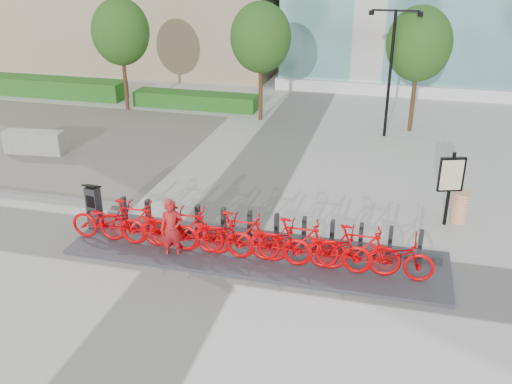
% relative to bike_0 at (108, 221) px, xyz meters
% --- Properties ---
extents(ground, '(120.00, 120.00, 0.00)m').
position_rel_bike_0_xyz_m(ground, '(2.60, 0.05, -0.63)').
color(ground, silver).
extents(gravel_patch, '(14.00, 14.00, 0.00)m').
position_rel_bike_0_xyz_m(gravel_patch, '(-7.40, 7.05, -0.63)').
color(gravel_patch, '#4C4B46').
rests_on(gravel_patch, ground).
extents(hedge_a, '(10.00, 1.40, 0.90)m').
position_rel_bike_0_xyz_m(hedge_a, '(-11.40, 13.55, -0.18)').
color(hedge_a, '#225014').
rests_on(hedge_a, ground).
extents(hedge_b, '(6.00, 1.20, 0.70)m').
position_rel_bike_0_xyz_m(hedge_b, '(-2.40, 13.25, -0.28)').
color(hedge_b, '#225014').
rests_on(hedge_b, ground).
extents(tree_0, '(2.60, 2.60, 5.10)m').
position_rel_bike_0_xyz_m(tree_0, '(-5.40, 12.05, 2.96)').
color(tree_0, '#341F15').
rests_on(tree_0, ground).
extents(tree_1, '(2.60, 2.60, 5.10)m').
position_rel_bike_0_xyz_m(tree_1, '(1.10, 12.05, 2.96)').
color(tree_1, '#341F15').
rests_on(tree_1, ground).
extents(tree_2, '(2.60, 2.60, 5.10)m').
position_rel_bike_0_xyz_m(tree_2, '(7.60, 12.05, 2.96)').
color(tree_2, '#341F15').
rests_on(tree_2, ground).
extents(streetlamp, '(2.00, 0.20, 5.00)m').
position_rel_bike_0_xyz_m(streetlamp, '(6.60, 11.05, 2.50)').
color(streetlamp, black).
rests_on(streetlamp, ground).
extents(dock_pad, '(9.60, 2.40, 0.08)m').
position_rel_bike_0_xyz_m(dock_pad, '(3.90, 0.35, -0.59)').
color(dock_pad, '#3A3A42').
rests_on(dock_pad, ground).
extents(dock_rail_posts, '(8.02, 0.50, 0.85)m').
position_rel_bike_0_xyz_m(dock_rail_posts, '(3.96, 0.82, -0.13)').
color(dock_rail_posts, '#252529').
rests_on(dock_rail_posts, dock_pad).
extents(bike_0, '(2.10, 0.73, 1.10)m').
position_rel_bike_0_xyz_m(bike_0, '(0.00, 0.00, 0.00)').
color(bike_0, '#D60004').
rests_on(bike_0, dock_pad).
extents(bike_1, '(2.03, 0.57, 1.22)m').
position_rel_bike_0_xyz_m(bike_1, '(0.72, 0.00, 0.06)').
color(bike_1, '#D60004').
rests_on(bike_1, dock_pad).
extents(bike_2, '(2.10, 0.73, 1.10)m').
position_rel_bike_0_xyz_m(bike_2, '(1.44, 0.00, 0.00)').
color(bike_2, '#D60004').
rests_on(bike_2, dock_pad).
extents(bike_3, '(2.03, 0.57, 1.22)m').
position_rel_bike_0_xyz_m(bike_3, '(2.16, 0.00, 0.06)').
color(bike_3, '#D60004').
rests_on(bike_3, dock_pad).
extents(bike_4, '(2.10, 0.73, 1.10)m').
position_rel_bike_0_xyz_m(bike_4, '(2.88, 0.00, 0.00)').
color(bike_4, '#D60004').
rests_on(bike_4, dock_pad).
extents(bike_5, '(2.03, 0.57, 1.22)m').
position_rel_bike_0_xyz_m(bike_5, '(3.60, 0.00, 0.06)').
color(bike_5, '#D60004').
rests_on(bike_5, dock_pad).
extents(bike_6, '(2.10, 0.73, 1.10)m').
position_rel_bike_0_xyz_m(bike_6, '(4.32, 0.00, 0.00)').
color(bike_6, '#D60004').
rests_on(bike_6, dock_pad).
extents(bike_7, '(2.03, 0.57, 1.22)m').
position_rel_bike_0_xyz_m(bike_7, '(5.04, 0.00, 0.06)').
color(bike_7, '#D60004').
rests_on(bike_7, dock_pad).
extents(bike_8, '(2.10, 0.73, 1.10)m').
position_rel_bike_0_xyz_m(bike_8, '(5.76, 0.00, 0.00)').
color(bike_8, '#D60004').
rests_on(bike_8, dock_pad).
extents(bike_9, '(2.03, 0.57, 1.22)m').
position_rel_bike_0_xyz_m(bike_9, '(6.48, 0.00, 0.06)').
color(bike_9, '#D60004').
rests_on(bike_9, dock_pad).
extents(bike_10, '(2.10, 0.73, 1.10)m').
position_rel_bike_0_xyz_m(bike_10, '(7.20, 0.00, 0.00)').
color(bike_10, '#D60004').
rests_on(bike_10, dock_pad).
extents(kiosk, '(0.44, 0.38, 1.32)m').
position_rel_bike_0_xyz_m(kiosk, '(-0.72, 0.57, 0.08)').
color(kiosk, '#252529').
rests_on(kiosk, dock_pad).
extents(worker_red, '(0.68, 0.56, 1.59)m').
position_rel_bike_0_xyz_m(worker_red, '(1.92, -0.32, 0.17)').
color(worker_red, '#B3181A').
rests_on(worker_red, ground).
extents(construction_barrel, '(0.51, 0.51, 0.90)m').
position_rel_bike_0_xyz_m(construction_barrel, '(9.04, 3.61, -0.18)').
color(construction_barrel, '#E75808').
rests_on(construction_barrel, ground).
extents(jersey_barrier, '(2.28, 0.85, 0.86)m').
position_rel_bike_0_xyz_m(jersey_barrier, '(-6.05, 5.63, -0.20)').
color(jersey_barrier, '#AEAEAA').
rests_on(jersey_barrier, ground).
extents(map_sign, '(0.70, 0.33, 2.16)m').
position_rel_bike_0_xyz_m(map_sign, '(8.65, 3.31, 0.80)').
color(map_sign, black).
rests_on(map_sign, ground).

